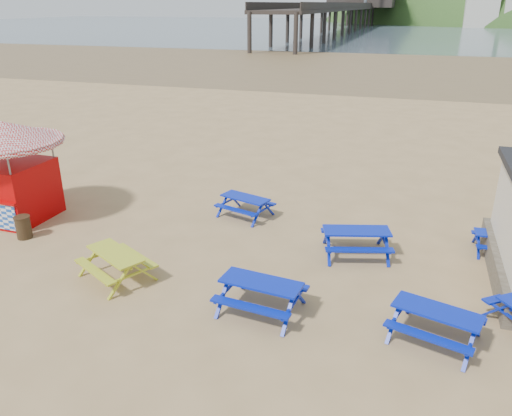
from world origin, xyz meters
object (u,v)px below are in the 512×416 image
(picnic_table_blue_a, at_px, (245,207))
(picnic_table_blue_b, at_px, (356,242))
(ice_cream_kiosk, at_px, (8,159))
(litter_bin, at_px, (23,227))
(picnic_table_yellow, at_px, (116,266))

(picnic_table_blue_a, relative_size, picnic_table_blue_b, 0.89)
(picnic_table_blue_b, bearing_deg, picnic_table_blue_a, 140.37)
(picnic_table_blue_b, relative_size, ice_cream_kiosk, 0.59)
(picnic_table_blue_b, bearing_deg, litter_bin, 175.24)
(picnic_table_yellow, xyz_separation_m, litter_bin, (-4.41, 1.38, -0.02))
(ice_cream_kiosk, bearing_deg, picnic_table_yellow, -24.33)
(picnic_table_blue_b, distance_m, ice_cream_kiosk, 12.24)
(picnic_table_yellow, height_order, ice_cream_kiosk, ice_cream_kiosk)
(picnic_table_blue_a, xyz_separation_m, ice_cream_kiosk, (-7.85, -2.64, 1.86))
(picnic_table_blue_a, xyz_separation_m, picnic_table_yellow, (-2.02, -5.36, 0.03))
(litter_bin, bearing_deg, ice_cream_kiosk, 136.65)
(ice_cream_kiosk, bearing_deg, litter_bin, -42.62)
(picnic_table_blue_b, relative_size, litter_bin, 3.11)
(picnic_table_blue_b, xyz_separation_m, litter_bin, (-10.66, -2.12, -0.03))
(picnic_table_blue_a, bearing_deg, picnic_table_blue_b, -6.58)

